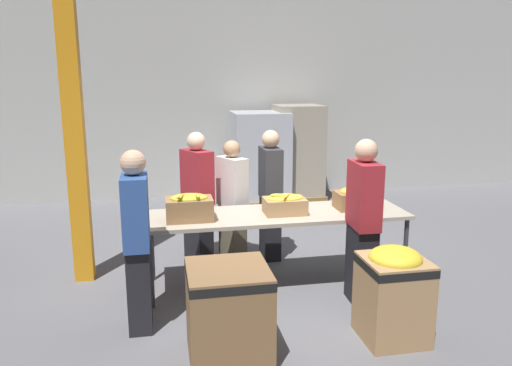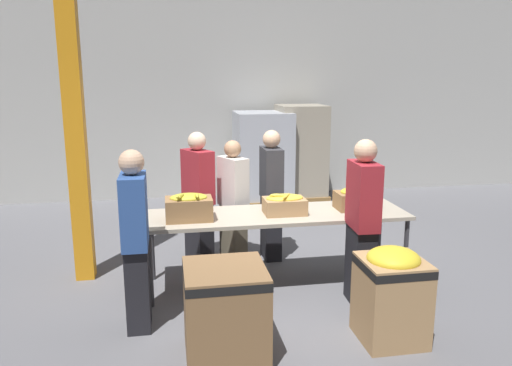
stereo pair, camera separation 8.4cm
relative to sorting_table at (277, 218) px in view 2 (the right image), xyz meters
name	(u,v)px [view 2 (the right image)]	position (x,y,z in m)	size (l,w,h in m)	color
ground_plane	(276,283)	(0.00, 0.00, -0.76)	(30.00, 30.00, 0.00)	slate
wall_back	(228,90)	(0.00, 4.24, 1.24)	(16.00, 0.08, 4.00)	#B7B7B2
sorting_table	(277,218)	(0.00, 0.00, 0.00)	(2.83, 0.81, 0.81)	#B2A893
banana_box_0	(189,207)	(-0.95, -0.09, 0.19)	(0.48, 0.32, 0.30)	olive
banana_box_1	(284,204)	(0.07, -0.04, 0.16)	(0.44, 0.32, 0.24)	tan
banana_box_2	(356,198)	(0.90, 0.02, 0.17)	(0.43, 0.31, 0.25)	olive
volunteer_0	(198,199)	(-0.80, 0.77, 0.05)	(0.39, 0.49, 1.62)	black
volunteer_1	(271,196)	(0.10, 0.80, 0.05)	(0.22, 0.44, 1.62)	black
volunteer_2	(362,224)	(0.73, -0.61, 0.07)	(0.25, 0.46, 1.68)	black
volunteer_3	(136,242)	(-1.45, -0.73, 0.06)	(0.22, 0.44, 1.65)	black
volunteer_4	(233,203)	(-0.38, 0.71, 0.00)	(0.36, 0.46, 1.52)	#6B604C
donation_bin_0	(225,309)	(-0.72, -1.35, -0.35)	(0.66, 0.66, 0.77)	olive
donation_bin_1	(391,292)	(0.72, -1.35, -0.31)	(0.54, 0.54, 0.84)	tan
support_pillar	(73,101)	(-2.11, 0.54, 1.24)	(0.20, 0.20, 4.00)	orange
pallet_stack_0	(263,159)	(0.52, 3.53, 0.05)	(1.04, 1.04, 1.63)	olive
pallet_stack_1	(301,154)	(1.25, 3.63, 0.10)	(0.90, 0.90, 1.74)	olive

